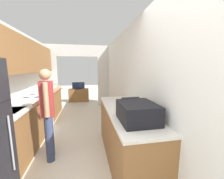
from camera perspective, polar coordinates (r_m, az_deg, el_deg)
The scene contains 12 objects.
wall_left at distance 3.51m, azimuth -36.53°, elevation 6.18°, with size 0.38×7.19×2.50m.
wall_right at distance 2.91m, azimuth 8.62°, elevation 1.97°, with size 0.06×7.19×2.50m.
wall_far_with_doorway at distance 5.77m, azimuth -13.97°, elevation 7.09°, with size 2.90×0.06×2.50m.
counter_left at distance 4.06m, azimuth -28.75°, elevation -8.43°, with size 0.62×3.66×0.92m.
counter_right at distance 2.50m, azimuth 5.37°, elevation -18.15°, with size 0.62×2.02×0.92m.
range_oven at distance 3.97m, azimuth -29.10°, elevation -8.79°, with size 0.66×0.75×1.06m.
person at distance 2.61m, azimuth -25.11°, elevation -8.72°, with size 0.51×0.42×1.58m.
suitcase at distance 1.80m, azimuth 10.43°, elevation -9.18°, with size 0.45×0.57×0.25m.
book_stack at distance 2.35m, azimuth 5.89°, elevation -7.01°, with size 0.26×0.29×0.06m.
tv_cabinet at distance 6.81m, azimuth -13.60°, elevation -2.26°, with size 0.93×0.42×0.60m.
television at distance 6.69m, azimuth -13.76°, elevation 1.53°, with size 0.57×0.16×0.32m.
knife at distance 4.28m, azimuth -26.83°, elevation -1.02°, with size 0.12×0.31×0.02m.
Camera 1 is at (0.32, -0.93, 1.60)m, focal length 22.00 mm.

